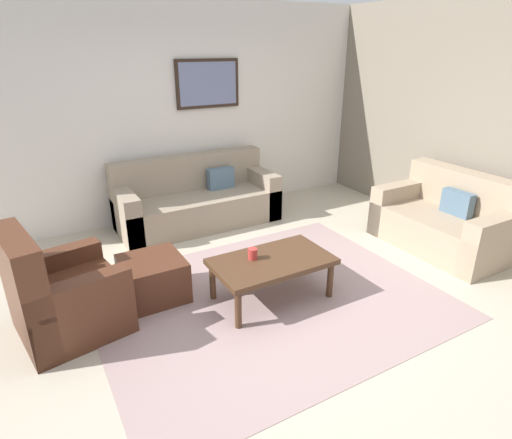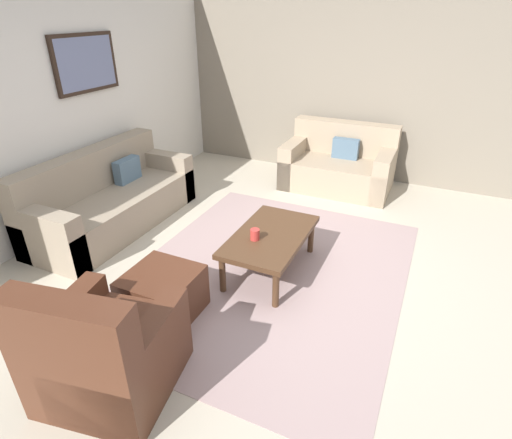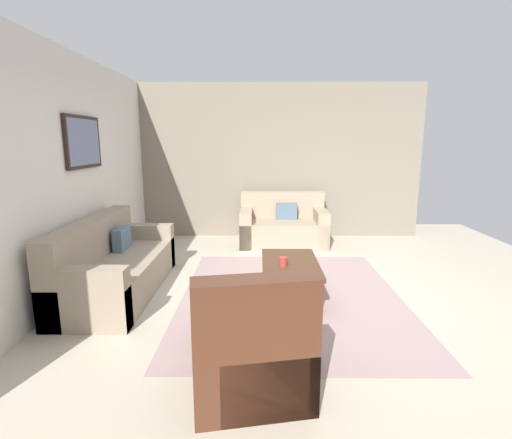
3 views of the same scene
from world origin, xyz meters
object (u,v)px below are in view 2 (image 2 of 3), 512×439
Objects in this scene: couch_loveseat at (339,166)px; couch_main at (108,201)px; cup at (255,234)px; armchair_leather at (104,359)px; coffee_table at (270,239)px; framed_artwork at (86,63)px; ottoman at (163,294)px.

couch_main is at bearing 136.70° from couch_loveseat.
couch_main is at bearing 82.78° from cup.
armchair_leather is 1.67m from cup.
coffee_table is 1.23× the size of framed_artwork.
couch_main is 2.34× the size of framed_artwork.
couch_loveseat is 14.23× the size of cup.
armchair_leather reaches higher than cup.
ottoman is (-3.37, 0.62, -0.10)m from couch_loveseat.
couch_loveseat is 4.21m from armchair_leather.
ottoman is (-1.07, -1.55, -0.10)m from couch_main.
coffee_table is at bearing -92.79° from couch_main.
couch_main is 1.41× the size of couch_loveseat.
armchair_leather is 1.06× the size of framed_artwork.
armchair_leather is at bearing 173.50° from couch_loveseat.
couch_loveseat is 1.56× the size of armchair_leather.
armchair_leather reaches higher than coffee_table.
cup is (-0.26, -2.02, 0.16)m from couch_main.
framed_artwork is at bearing 52.54° from ottoman.
couch_main is at bearing 87.21° from coffee_table.
armchair_leather reaches higher than ottoman.
couch_loveseat is 1.66× the size of framed_artwork.
couch_main reaches higher than coffee_table.
couch_main is 2.53m from armchair_leather.
ottoman is at bearing 149.80° from coffee_table.
couch_loveseat is 2.65× the size of ottoman.
coffee_table is 2.91m from framed_artwork.
armchair_leather reaches higher than couch_loveseat.
couch_loveseat is at bearing -3.40° from cup.
framed_artwork is at bearing 43.15° from couch_main.
framed_artwork is (2.30, 2.08, 1.45)m from armchair_leather.
coffee_table is 10.54× the size of cup.
couch_loveseat is 3.50m from framed_artwork.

